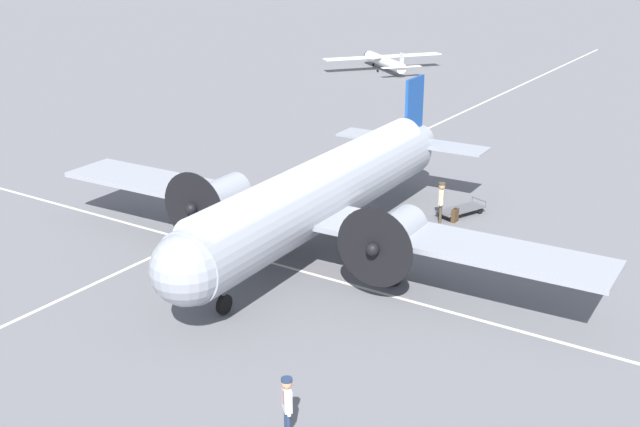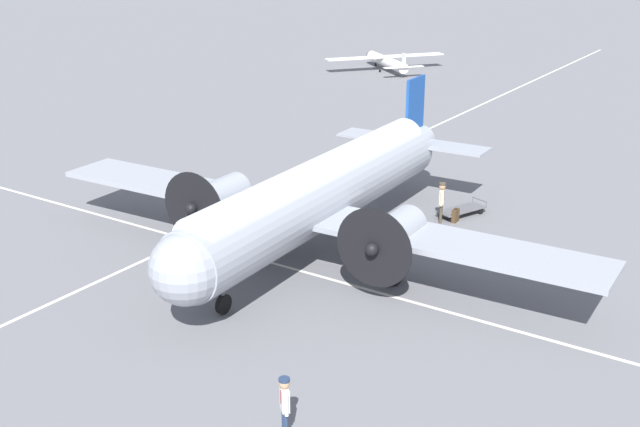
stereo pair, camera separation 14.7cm
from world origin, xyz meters
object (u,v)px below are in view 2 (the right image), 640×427
object	(u,v)px
passenger_boarding	(442,198)
suitcase_near_door	(455,216)
crew_foreground	(285,401)
baggage_cart	(462,210)
airliner_main	(315,196)
light_aircraft_distant	(386,61)

from	to	relation	value
passenger_boarding	suitcase_near_door	xyz separation A→B (m)	(-0.40, 0.52, -0.84)
crew_foreground	baggage_cart	world-z (taller)	crew_foreground
airliner_main	passenger_boarding	bearing A→B (deg)	154.25
light_aircraft_distant	passenger_boarding	bearing A→B (deg)	160.85
crew_foreground	suitcase_near_door	world-z (taller)	crew_foreground
airliner_main	suitcase_near_door	world-z (taller)	airliner_main
airliner_main	light_aircraft_distant	size ratio (longest dim) A/B	2.51
crew_foreground	suitcase_near_door	xyz separation A→B (m)	(-16.88, -2.93, -0.81)
passenger_boarding	baggage_cart	bearing A→B (deg)	140.13
airliner_main	crew_foreground	distance (m)	12.12
airliner_main	suitcase_near_door	bearing A→B (deg)	151.72
crew_foreground	passenger_boarding	world-z (taller)	passenger_boarding
airliner_main	light_aircraft_distant	xyz separation A→B (m)	(-37.76, -17.81, -1.63)
suitcase_near_door	baggage_cart	xyz separation A→B (m)	(-0.89, -0.09, -0.02)
airliner_main	baggage_cart	distance (m)	8.26
crew_foreground	baggage_cart	distance (m)	18.04
light_aircraft_distant	baggage_cart	bearing A→B (deg)	162.50
crew_foreground	passenger_boarding	size ratio (longest dim) A/B	0.97
crew_foreground	passenger_boarding	xyz separation A→B (m)	(-16.48, -3.45, 0.03)
airliner_main	passenger_boarding	size ratio (longest dim) A/B	12.79
airliner_main	crew_foreground	bearing A→B (deg)	27.75
passenger_boarding	suitcase_near_door	size ratio (longest dim) A/B	2.89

